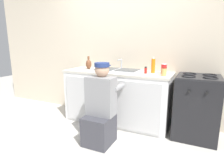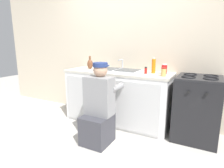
# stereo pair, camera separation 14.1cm
# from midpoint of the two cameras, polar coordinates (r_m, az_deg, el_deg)

# --- Properties ---
(ground_plane) EXTENTS (12.00, 12.00, 0.00)m
(ground_plane) POSITION_cam_midpoint_polar(r_m,az_deg,el_deg) (3.13, 0.45, -13.28)
(ground_plane) COLOR beige
(back_wall) EXTENTS (6.00, 0.10, 2.50)m
(back_wall) POSITION_cam_midpoint_polar(r_m,az_deg,el_deg) (3.41, 5.60, 10.57)
(back_wall) COLOR beige
(back_wall) RESTS_ON ground_plane
(counter_cabinet) EXTENTS (1.76, 0.62, 0.86)m
(counter_cabinet) POSITION_cam_midpoint_polar(r_m,az_deg,el_deg) (3.22, 2.85, -4.34)
(counter_cabinet) COLOR white
(counter_cabinet) RESTS_ON ground_plane
(countertop) EXTENTS (1.80, 0.62, 0.04)m
(countertop) POSITION_cam_midpoint_polar(r_m,az_deg,el_deg) (3.13, 3.01, 3.58)
(countertop) COLOR beige
(countertop) RESTS_ON counter_cabinet
(sink_double_basin) EXTENTS (0.80, 0.44, 0.19)m
(sink_double_basin) POSITION_cam_midpoint_polar(r_m,az_deg,el_deg) (3.12, 3.04, 4.26)
(sink_double_basin) COLOR silver
(sink_double_basin) RESTS_ON countertop
(stove_range) EXTENTS (0.59, 0.62, 0.92)m
(stove_range) POSITION_cam_midpoint_polar(r_m,az_deg,el_deg) (2.95, 25.68, -6.65)
(stove_range) COLOR black
(stove_range) RESTS_ON ground_plane
(plumber_person) EXTENTS (0.42, 0.61, 1.10)m
(plumber_person) POSITION_cam_midpoint_polar(r_m,az_deg,el_deg) (2.57, -2.54, -8.04)
(plumber_person) COLOR #3F3F47
(plumber_person) RESTS_ON ground_plane
(spice_bottle_red) EXTENTS (0.04, 0.04, 0.10)m
(spice_bottle_red) POSITION_cam_midpoint_polar(r_m,az_deg,el_deg) (2.92, 11.62, 4.08)
(spice_bottle_red) COLOR red
(spice_bottle_red) RESTS_ON countertop
(vase_decorative) EXTENTS (0.10, 0.10, 0.23)m
(vase_decorative) POSITION_cam_midpoint_polar(r_m,az_deg,el_deg) (3.41, -5.54, 6.12)
(vase_decorative) COLOR brown
(vase_decorative) RESTS_ON countertop
(condiment_jar) EXTENTS (0.07, 0.07, 0.13)m
(condiment_jar) POSITION_cam_midpoint_polar(r_m,az_deg,el_deg) (2.75, 16.90, 3.58)
(condiment_jar) COLOR #DBB760
(condiment_jar) RESTS_ON countertop
(soap_bottle_orange) EXTENTS (0.06, 0.06, 0.25)m
(soap_bottle_orange) POSITION_cam_midpoint_polar(r_m,az_deg,el_deg) (2.99, 13.89, 5.38)
(soap_bottle_orange) COLOR orange
(soap_bottle_orange) RESTS_ON countertop
(soda_cup_red) EXTENTS (0.08, 0.08, 0.15)m
(soda_cup_red) POSITION_cam_midpoint_polar(r_m,az_deg,el_deg) (2.95, 16.96, 4.36)
(soda_cup_red) COLOR red
(soda_cup_red) RESTS_ON countertop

